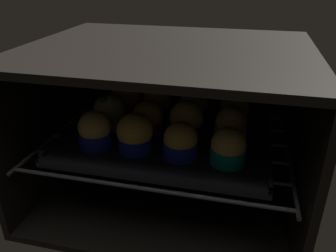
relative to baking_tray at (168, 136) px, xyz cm
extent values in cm
cube|color=black|center=(0.00, -0.39, -15.42)|extent=(59.00, 47.00, 1.50)
cube|color=black|center=(0.00, -0.39, 20.08)|extent=(59.00, 47.00, 1.50)
cube|color=black|center=(0.00, 22.36, 2.33)|extent=(59.00, 1.50, 34.00)
cube|color=black|center=(-28.75, -0.39, 2.33)|extent=(1.50, 47.00, 34.00)
cube|color=black|center=(28.75, -0.39, 2.33)|extent=(1.50, 47.00, 34.00)
cylinder|color=#4C494C|center=(0.00, -19.39, -1.07)|extent=(54.00, 0.80, 0.80)
cylinder|color=#4C494C|center=(0.00, -11.79, -1.07)|extent=(54.00, 0.80, 0.80)
cylinder|color=#4C494C|center=(0.00, -4.19, -1.07)|extent=(54.00, 0.80, 0.80)
cylinder|color=#4C494C|center=(0.00, 3.41, -1.07)|extent=(54.00, 0.80, 0.80)
cylinder|color=#4C494C|center=(0.00, 11.01, -1.07)|extent=(54.00, 0.80, 0.80)
cylinder|color=#4C494C|center=(0.00, 18.61, -1.07)|extent=(54.00, 0.80, 0.80)
cylinder|color=#4C494C|center=(-27.00, -0.39, -1.07)|extent=(0.80, 42.00, 0.80)
cylinder|color=#4C494C|center=(27.00, -0.39, -1.07)|extent=(0.80, 42.00, 0.80)
cube|color=black|center=(0.00, 0.00, -0.07)|extent=(45.59, 36.30, 1.20)
cube|color=black|center=(0.00, -17.75, 1.03)|extent=(45.59, 0.80, 1.00)
cube|color=black|center=(0.00, 17.75, 1.03)|extent=(45.59, 0.80, 1.00)
cube|color=black|center=(-22.40, 0.00, 1.03)|extent=(0.80, 36.30, 1.00)
cube|color=black|center=(22.40, 0.00, 1.03)|extent=(0.80, 36.30, 1.00)
cylinder|color=#1928B7|center=(-13.67, -9.28, 2.19)|extent=(7.03, 7.03, 3.33)
sphere|color=#DBBC60|center=(-13.67, -9.28, 5.15)|extent=(6.95, 6.95, 6.95)
cylinder|color=#1928B7|center=(-4.81, -9.07, 2.19)|extent=(7.03, 7.03, 3.33)
sphere|color=gold|center=(-4.81, -9.07, 5.16)|extent=(7.51, 7.51, 7.51)
sphere|color=#1E6023|center=(-4.08, -8.99, 8.03)|extent=(1.98, 1.98, 1.98)
cylinder|color=#1928B7|center=(4.77, -9.10, 2.19)|extent=(7.03, 7.03, 3.33)
sphere|color=gold|center=(4.77, -9.10, 4.61)|extent=(6.84, 6.84, 6.84)
sphere|color=#19511E|center=(6.08, -8.81, 6.84)|extent=(1.68, 1.68, 1.68)
cylinder|color=#0C8C84|center=(14.33, -9.38, 2.19)|extent=(7.03, 7.03, 3.33)
sphere|color=#DBBC60|center=(14.33, -9.38, 4.63)|extent=(6.85, 6.85, 6.85)
cylinder|color=silver|center=(-14.11, -0.18, 2.19)|extent=(7.03, 7.03, 3.33)
sphere|color=#E0CC7A|center=(-14.11, -0.18, 5.23)|extent=(7.39, 7.39, 7.39)
sphere|color=#28702D|center=(-14.52, -1.57, 7.91)|extent=(2.19, 2.19, 2.19)
cylinder|color=#7A238C|center=(-4.71, -0.19, 2.19)|extent=(7.03, 7.03, 3.33)
sphere|color=gold|center=(-4.71, -0.19, 4.66)|extent=(7.21, 7.21, 7.21)
cylinder|color=#1928B7|center=(4.27, -0.17, 2.19)|extent=(7.03, 7.03, 3.33)
sphere|color=#DBBC60|center=(4.27, -0.17, 5.30)|extent=(7.64, 7.64, 7.64)
sphere|color=#19511E|center=(3.01, 0.76, 7.52)|extent=(2.40, 2.40, 2.40)
cylinder|color=silver|center=(14.06, 0.02, 2.19)|extent=(7.03, 7.03, 3.33)
sphere|color=#DBBC60|center=(14.06, 0.02, 5.19)|extent=(6.72, 6.72, 6.72)
sphere|color=#19511E|center=(14.31, 1.15, 7.36)|extent=(2.58, 2.58, 2.58)
cylinder|color=red|center=(-13.61, 9.64, 2.19)|extent=(7.03, 7.03, 3.33)
sphere|color=#DBBC60|center=(-13.61, 9.64, 5.22)|extent=(7.69, 7.69, 7.69)
sphere|color=#28702D|center=(-13.30, 10.55, 8.07)|extent=(2.02, 2.02, 2.02)
cylinder|color=#7A238C|center=(-5.01, 9.38, 2.19)|extent=(7.03, 7.03, 3.33)
sphere|color=gold|center=(-5.01, 9.38, 4.81)|extent=(7.56, 7.56, 7.56)
sphere|color=#1E6023|center=(-4.51, 8.77, 7.55)|extent=(1.69, 1.69, 1.69)
cylinder|color=#1928B7|center=(4.33, 9.17, 2.19)|extent=(7.03, 7.03, 3.33)
sphere|color=#DBBC60|center=(4.33, 9.17, 4.85)|extent=(7.17, 7.17, 7.17)
cylinder|color=#0C8C84|center=(14.28, 8.99, 2.19)|extent=(7.03, 7.03, 3.33)
sphere|color=#DBBC60|center=(14.28, 8.99, 5.06)|extent=(7.07, 7.07, 7.07)
sphere|color=#1E6023|center=(14.49, 8.93, 7.32)|extent=(2.11, 2.11, 2.11)
camera|label=1|loc=(16.36, -67.59, 36.31)|focal=36.12mm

